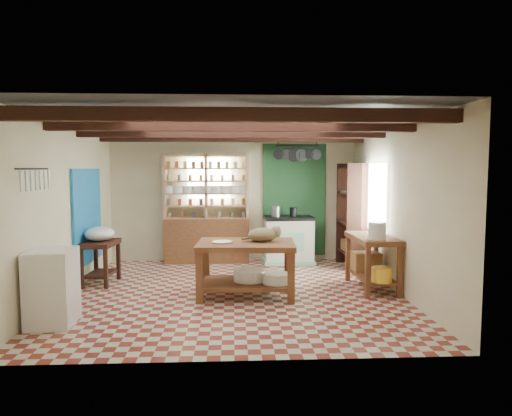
{
  "coord_description": "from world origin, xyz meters",
  "views": [
    {
      "loc": [
        -0.0,
        -6.88,
        1.91
      ],
      "look_at": [
        0.35,
        0.3,
        1.28
      ],
      "focal_mm": 32.0,
      "sensor_mm": 36.0,
      "label": 1
    }
  ],
  "objects_px": {
    "white_cabinet": "(52,287)",
    "stove": "(288,240)",
    "right_counter": "(372,262)",
    "cat": "(263,235)",
    "prep_table": "(101,262)",
    "work_table": "(246,269)"
  },
  "relations": [
    {
      "from": "right_counter",
      "to": "cat",
      "type": "bearing_deg",
      "value": -172.98
    },
    {
      "from": "right_counter",
      "to": "cat",
      "type": "distance_m",
      "value": 1.83
    },
    {
      "from": "prep_table",
      "to": "white_cabinet",
      "type": "bearing_deg",
      "value": -86.14
    },
    {
      "from": "work_table",
      "to": "stove",
      "type": "relative_size",
      "value": 1.48
    },
    {
      "from": "prep_table",
      "to": "right_counter",
      "type": "distance_m",
      "value": 4.41
    },
    {
      "from": "work_table",
      "to": "white_cabinet",
      "type": "height_order",
      "value": "white_cabinet"
    },
    {
      "from": "stove",
      "to": "right_counter",
      "type": "xyz_separation_m",
      "value": [
        1.09,
        -2.03,
        -0.05
      ]
    },
    {
      "from": "stove",
      "to": "work_table",
      "type": "bearing_deg",
      "value": -113.43
    },
    {
      "from": "work_table",
      "to": "cat",
      "type": "bearing_deg",
      "value": 11.31
    },
    {
      "from": "prep_table",
      "to": "stove",
      "type": "bearing_deg",
      "value": 29.05
    },
    {
      "from": "stove",
      "to": "white_cabinet",
      "type": "xyz_separation_m",
      "value": [
        -3.31,
        -3.46,
        -0.01
      ]
    },
    {
      "from": "stove",
      "to": "cat",
      "type": "height_order",
      "value": "cat"
    },
    {
      "from": "prep_table",
      "to": "cat",
      "type": "relative_size",
      "value": 1.59
    },
    {
      "from": "right_counter",
      "to": "stove",
      "type": "bearing_deg",
      "value": 117.08
    },
    {
      "from": "right_counter",
      "to": "cat",
      "type": "height_order",
      "value": "cat"
    },
    {
      "from": "work_table",
      "to": "white_cabinet",
      "type": "bearing_deg",
      "value": -151.36
    },
    {
      "from": "right_counter",
      "to": "white_cabinet",
      "type": "bearing_deg",
      "value": -163.16
    },
    {
      "from": "work_table",
      "to": "prep_table",
      "type": "relative_size",
      "value": 1.99
    },
    {
      "from": "work_table",
      "to": "stove",
      "type": "distance_m",
      "value": 2.49
    },
    {
      "from": "work_table",
      "to": "prep_table",
      "type": "height_order",
      "value": "work_table"
    },
    {
      "from": "white_cabinet",
      "to": "stove",
      "type": "bearing_deg",
      "value": 42.85
    },
    {
      "from": "stove",
      "to": "prep_table",
      "type": "height_order",
      "value": "stove"
    }
  ]
}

